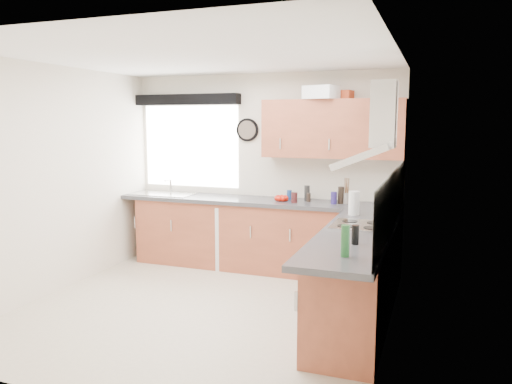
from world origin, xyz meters
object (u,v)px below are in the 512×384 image
at_px(oven, 359,276).
at_px(extractor_hood, 374,134).
at_px(upper_cabinets, 333,129).
at_px(washing_machine, 242,236).

bearing_deg(oven, extractor_hood, -0.00).
bearing_deg(upper_cabinets, extractor_hood, -63.87).
bearing_deg(washing_machine, upper_cabinets, -1.48).
xyz_separation_m(oven, washing_machine, (-1.69, 1.21, -0.02)).
distance_m(extractor_hood, washing_machine, 2.56).
height_order(extractor_hood, washing_machine, extractor_hood).
bearing_deg(washing_machine, oven, -42.74).
relative_size(extractor_hood, upper_cabinets, 0.46).
bearing_deg(oven, washing_machine, 144.28).
relative_size(upper_cabinets, washing_machine, 2.09).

